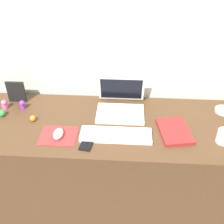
# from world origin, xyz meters

# --- Properties ---
(ground_plane) EXTENTS (6.00, 6.00, 0.00)m
(ground_plane) POSITION_xyz_m (0.00, 0.00, 0.00)
(ground_plane) COLOR slate
(back_wall) EXTENTS (2.96, 0.05, 1.46)m
(back_wall) POSITION_xyz_m (0.00, 0.35, 0.73)
(back_wall) COLOR beige
(back_wall) RESTS_ON ground_plane
(desk) EXTENTS (1.76, 0.61, 0.74)m
(desk) POSITION_xyz_m (0.00, 0.00, 0.37)
(desk) COLOR #4C331E
(desk) RESTS_ON ground_plane
(laptop) EXTENTS (0.30, 0.27, 0.21)m
(laptop) POSITION_xyz_m (0.08, 0.16, 0.79)
(laptop) COLOR white
(laptop) RESTS_ON desk
(keyboard) EXTENTS (0.41, 0.13, 0.02)m
(keyboard) POSITION_xyz_m (0.06, -0.11, 0.75)
(keyboard) COLOR white
(keyboard) RESTS_ON desk
(mousepad) EXTENTS (0.21, 0.17, 0.00)m
(mousepad) POSITION_xyz_m (-0.27, -0.13, 0.74)
(mousepad) COLOR red
(mousepad) RESTS_ON desk
(mouse) EXTENTS (0.06, 0.10, 0.03)m
(mouse) POSITION_xyz_m (-0.27, -0.13, 0.76)
(mouse) COLOR white
(mouse) RESTS_ON mousepad
(cell_phone) EXTENTS (0.08, 0.14, 0.01)m
(cell_phone) POSITION_xyz_m (-0.10, -0.18, 0.74)
(cell_phone) COLOR black
(cell_phone) RESTS_ON desk
(notebook_pad) EXTENTS (0.21, 0.27, 0.02)m
(notebook_pad) POSITION_xyz_m (0.40, -0.06, 0.75)
(notebook_pad) COLOR maroon
(notebook_pad) RESTS_ON desk
(picture_frame) EXTENTS (0.12, 0.02, 0.15)m
(picture_frame) POSITION_xyz_m (-0.62, 0.21, 0.81)
(picture_frame) COLOR black
(picture_frame) RESTS_ON desk
(coffee_mug) EXTENTS (0.08, 0.08, 0.08)m
(coffee_mug) POSITION_xyz_m (0.66, -0.12, 0.78)
(coffee_mug) COLOR white
(coffee_mug) RESTS_ON desk
(toy_figurine_pink) EXTENTS (0.04, 0.04, 0.06)m
(toy_figurine_pink) POSITION_xyz_m (-0.68, 0.12, 0.77)
(toy_figurine_pink) COLOR pink
(toy_figurine_pink) RESTS_ON desk
(toy_figurine_green) EXTENTS (0.04, 0.04, 0.04)m
(toy_figurine_green) POSITION_xyz_m (-0.67, 0.04, 0.76)
(toy_figurine_green) COLOR green
(toy_figurine_green) RESTS_ON desk
(toy_figurine_orange) EXTENTS (0.03, 0.03, 0.04)m
(toy_figurine_orange) POSITION_xyz_m (-0.46, 0.00, 0.76)
(toy_figurine_orange) COLOR orange
(toy_figurine_orange) RESTS_ON desk
(toy_figurine_purple) EXTENTS (0.04, 0.04, 0.06)m
(toy_figurine_purple) POSITION_xyz_m (-0.56, 0.13, 0.77)
(toy_figurine_purple) COLOR purple
(toy_figurine_purple) RESTS_ON desk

